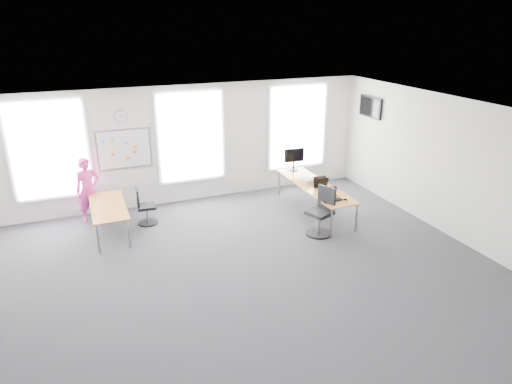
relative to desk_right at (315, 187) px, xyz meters
name	(u,v)px	position (x,y,z in m)	size (l,w,h in m)	color
floor	(233,275)	(-2.86, -2.08, -0.65)	(10.00, 10.00, 0.00)	#2A2A2F
ceiling	(229,116)	(-2.86, -2.08, 2.35)	(10.00, 10.00, 0.00)	silver
wall_back	(179,145)	(-2.86, 1.92, 0.85)	(10.00, 10.00, 0.00)	silver
wall_front	(361,341)	(-2.86, -6.08, 0.85)	(10.00, 10.00, 0.00)	silver
wall_right	(452,168)	(2.14, -2.08, 0.85)	(10.00, 10.00, 0.00)	silver
window_left	(49,150)	(-5.86, 1.89, 1.05)	(1.60, 0.06, 2.20)	silver
window_mid	(191,137)	(-2.56, 1.89, 1.05)	(1.60, 0.06, 2.20)	silver
window_right	(297,127)	(0.44, 1.89, 1.05)	(1.60, 0.06, 2.20)	silver
desk_right	(315,187)	(0.00, 0.00, 0.00)	(0.76, 2.85, 0.69)	gold
desk_left	(108,208)	(-4.80, 0.61, -0.04)	(0.73, 1.83, 0.67)	gold
chair_right	(321,214)	(-0.45, -1.14, -0.18)	(0.63, 0.63, 1.07)	black
chair_left	(144,208)	(-4.00, 0.83, -0.26)	(0.47, 0.47, 0.88)	black
person	(88,190)	(-5.15, 1.52, 0.12)	(0.56, 0.37, 1.54)	#DF329E
whiteboard	(124,149)	(-4.21, 1.89, 0.90)	(1.20, 0.03, 0.90)	silver
wall_clock	(121,116)	(-4.21, 1.89, 1.70)	(0.30, 0.30, 0.04)	gray
tv	(370,107)	(2.09, 0.92, 1.65)	(0.06, 0.90, 0.55)	black
keyboard	(332,200)	(-0.13, -1.03, 0.06)	(0.48, 0.17, 0.02)	black
mouse	(345,199)	(0.16, -1.12, 0.07)	(0.08, 0.12, 0.05)	black
lens_cap	(336,196)	(0.12, -0.81, 0.05)	(0.06, 0.06, 0.01)	black
headphones	(332,189)	(0.20, -0.48, 0.10)	(0.19, 0.10, 0.11)	black
laptop_sleeve	(321,182)	(0.05, -0.19, 0.18)	(0.33, 0.19, 0.27)	black
paper_stack	(308,181)	(-0.09, 0.19, 0.10)	(0.31, 0.23, 0.11)	beige
monitor	(294,157)	(0.02, 1.21, 0.41)	(0.55, 0.22, 0.61)	black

